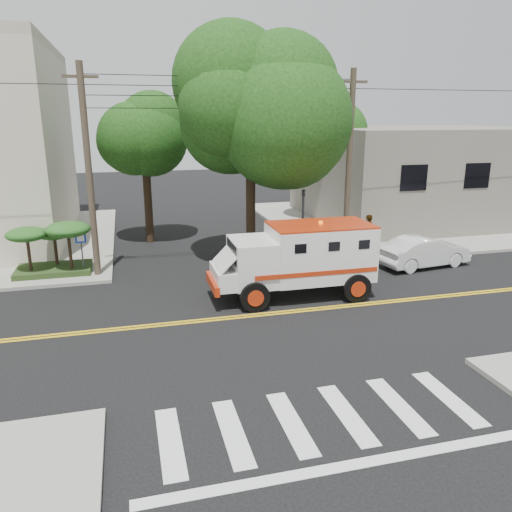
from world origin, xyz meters
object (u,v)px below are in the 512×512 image
object	(u,v)px
pedestrian_a	(367,233)
pedestrian_b	(375,224)
armored_truck	(300,256)
parked_sedan	(424,252)

from	to	relation	value
pedestrian_a	pedestrian_b	xyz separation A→B (m)	(1.84, 2.64, -0.17)
armored_truck	parked_sedan	xyz separation A→B (m)	(7.04, 2.29, -0.91)
armored_truck	pedestrian_b	xyz separation A→B (m)	(7.24, 7.56, -0.69)
parked_sedan	pedestrian_b	bearing A→B (deg)	-10.40
armored_truck	pedestrian_b	world-z (taller)	armored_truck
parked_sedan	pedestrian_a	size ratio (longest dim) A/B	2.29
pedestrian_b	pedestrian_a	bearing A→B (deg)	86.81
armored_truck	pedestrian_a	size ratio (longest dim) A/B	3.28
parked_sedan	pedestrian_a	bearing A→B (deg)	23.66
parked_sedan	pedestrian_b	size ratio (longest dim) A/B	2.77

